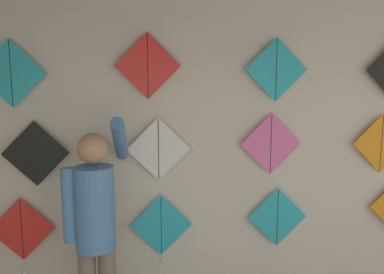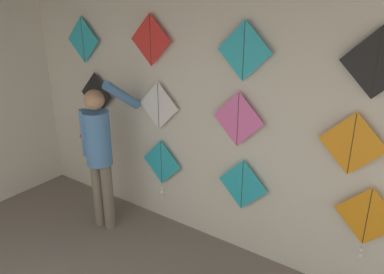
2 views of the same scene
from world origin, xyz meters
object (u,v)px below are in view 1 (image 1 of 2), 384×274
kite_5 (159,149)px  kite_7 (381,143)px  kite_0 (22,232)px  kite_4 (36,154)px  kite_2 (277,217)px  kite_10 (276,70)px  kite_1 (161,230)px  kite_8 (11,73)px  shopkeeper (96,223)px  kite_9 (148,66)px  kite_6 (271,144)px

kite_5 → kite_7: kite_7 is taller
kite_5 → kite_7: (2.06, 0.00, 0.01)m
kite_0 → kite_4: bearing=0.3°
kite_4 → kite_5: size_ratio=1.00×
kite_2 → kite_4: kite_4 is taller
kite_7 → kite_10: size_ratio=1.00×
kite_1 → kite_8: size_ratio=1.38×
kite_10 → kite_1: bearing=-179.9°
shopkeeper → kite_2: size_ratio=3.24×
kite_1 → kite_10: (1.01, 0.00, 1.41)m
kite_2 → kite_10: size_ratio=1.00×
kite_10 → shopkeeper: bearing=-162.4°
kite_4 → kite_8: 0.68m
kite_9 → kite_7: bearing=0.0°
kite_0 → kite_1: 1.19m
kite_7 → kite_10: (-1.03, 0.00, 0.67)m
kite_1 → kite_7: 2.17m
shopkeeper → kite_7: bearing=3.6°
kite_5 → kite_10: size_ratio=1.00×
kite_1 → kite_8: (-1.19, 0.00, 1.37)m
kite_8 → kite_6: bearing=0.0°
kite_1 → kite_4: 1.26m
shopkeeper → kite_9: bearing=43.0°
kite_9 → kite_6: bearing=0.0°
kite_2 → kite_0: bearing=-180.0°
kite_5 → kite_1: bearing=-3.7°
shopkeeper → kite_7: 2.63m
kite_2 → kite_8: 2.61m
kite_2 → kite_7: (0.97, 0.00, 0.67)m
kite_2 → kite_6: kite_6 is taller
kite_0 → kite_2: bearing=0.0°
kite_6 → shopkeeper: bearing=-162.1°
kite_4 → kite_7: bearing=0.0°
kite_1 → kite_10: kite_10 is taller
kite_4 → kite_6: 2.02m
kite_2 → kite_6: size_ratio=1.00×
kite_7 → kite_9: (-2.14, 0.00, 0.70)m
kite_0 → kite_6: (2.17, 0.00, 0.72)m
kite_4 → kite_6: (2.02, 0.00, 0.04)m
kite_5 → kite_9: 0.71m
kite_1 → kite_7: size_ratio=1.38×
kite_4 → kite_5: 1.02m
kite_1 → kite_6: bearing=0.1°
kite_0 → kite_4: (0.15, 0.00, 0.68)m
kite_0 → kite_5: (1.17, 0.00, 0.70)m
kite_1 → kite_9: size_ratio=1.38×
shopkeeper → kite_2: bearing=9.9°
kite_0 → kite_8: (-0.00, 0.00, 1.34)m
kite_6 → kite_1: bearing=-179.9°
kite_6 → kite_8: (-2.18, 0.00, 0.62)m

